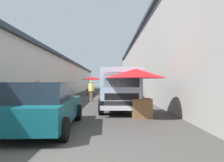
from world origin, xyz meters
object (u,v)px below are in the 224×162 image
Objects in this scene: hatchback_car at (45,105)px; parked_scooter at (138,94)px; vendor_by_crates at (91,90)px; fruit_stall_near_left at (92,81)px; fruit_stall_near_right at (122,77)px; fruit_stall_far_left at (136,79)px; delivery_truck at (120,91)px; vendor_in_shade at (38,93)px.

hatchback_car is 11.18m from parked_scooter.
vendor_by_crates is at bearing 113.64° from parked_scooter.
fruit_stall_near_left is at bearing 34.34° from parked_scooter.
fruit_stall_near_right is 1.12× the size of fruit_stall_far_left.
delivery_truck is at bearing 176.03° from fruit_stall_near_right.
fruit_stall_far_left is at bearing 179.28° from fruit_stall_near_right.
fruit_stall_far_left is 3.78m from hatchback_car.
parked_scooter is (-3.90, -1.07, -1.49)m from fruit_stall_near_right.
fruit_stall_near_left is 16.89m from hatchback_car.
parked_scooter is at bearing -41.17° from vendor_in_shade.
fruit_stall_near_right is 1.76× the size of vendor_in_shade.
fruit_stall_near_right is at bearing 15.33° from parked_scooter.
hatchback_car is 2.53× the size of vendor_by_crates.
fruit_stall_near_right reaches higher than vendor_in_shade.
vendor_by_crates is at bearing 19.79° from delivery_truck.
vendor_by_crates is (6.68, 2.51, -0.69)m from fruit_stall_far_left.
fruit_stall_near_left is at bearing 12.37° from fruit_stall_far_left.
vendor_by_crates is at bearing -22.66° from vendor_in_shade.
fruit_stall_near_left is at bearing 5.25° from vendor_by_crates.
fruit_stall_near_left is at bearing -5.83° from vendor_in_shade.
fruit_stall_near_left reaches higher than delivery_truck.
parked_scooter is (-6.57, -4.49, -1.16)m from fruit_stall_near_left.
hatchback_car reaches higher than parked_scooter.
parked_scooter is (8.32, -1.22, -1.14)m from fruit_stall_far_left.
delivery_truck is (1.37, 0.60, -0.55)m from fruit_stall_far_left.
fruit_stall_far_left is at bearing -167.63° from fruit_stall_near_left.
vendor_by_crates is (-8.20, -0.75, -0.71)m from fruit_stall_near_left.
vendor_in_shade is at bearing 157.34° from vendor_by_crates.
hatchback_car is at bearing 157.19° from parked_scooter.
fruit_stall_far_left is 1.60× the size of vendor_by_crates.
parked_scooter is at bearing -164.67° from fruit_stall_near_right.
fruit_stall_near_left is 8.04m from parked_scooter.
hatchback_car is 4.20m from delivery_truck.
fruit_stall_far_left is at bearing -109.58° from vendor_in_shade.
delivery_truck is 4.03m from vendor_in_shade.
parked_scooter is (10.30, -4.33, -0.29)m from hatchback_car.
fruit_stall_far_left is 8.49m from parked_scooter.
hatchback_car is 0.80× the size of delivery_truck.
delivery_truck is (-10.85, 0.75, -0.90)m from fruit_stall_near_right.
fruit_stall_far_left is 0.51× the size of delivery_truck.
vendor_in_shade is (-10.58, 4.77, -1.03)m from fruit_stall_near_right.
vendor_in_shade reaches higher than vendor_by_crates.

